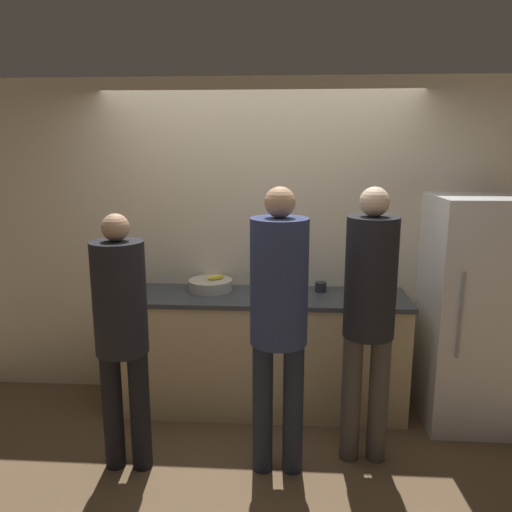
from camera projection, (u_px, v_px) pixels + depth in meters
ground_plane at (255, 428)px, 3.75m from camera, size 14.00×14.00×0.00m
wall_back at (260, 242)px, 4.10m from camera, size 5.20×0.06×2.60m
counter at (258, 351)px, 3.98m from camera, size 2.31×0.62×0.94m
refrigerator at (469, 311)px, 3.73m from camera, size 0.63×0.73×1.73m
person_left at (121, 324)px, 3.10m from camera, size 0.33×0.33×1.68m
person_center at (279, 308)px, 3.04m from camera, size 0.35×0.35×1.84m
person_right at (369, 306)px, 3.16m from camera, size 0.33×0.33×1.83m
fruit_bowl at (211, 285)px, 3.99m from camera, size 0.35×0.35×0.13m
utensil_crock at (270, 281)px, 4.00m from camera, size 0.12×0.12×0.26m
bottle_amber at (362, 283)px, 3.95m from camera, size 0.07×0.07×0.17m
bottle_clear at (276, 288)px, 3.83m from camera, size 0.06×0.06×0.16m
cup_yellow at (271, 296)px, 3.65m from camera, size 0.07×0.07×0.10m
cup_black at (321, 287)px, 3.95m from camera, size 0.09×0.09×0.08m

